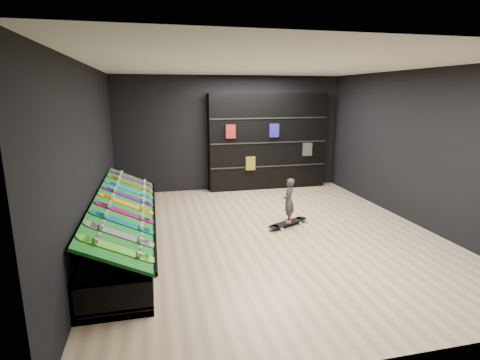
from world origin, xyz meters
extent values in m
cube|color=tan|center=(0.00, 0.00, 0.00)|extent=(6.00, 7.00, 0.01)
cube|color=white|center=(0.00, 0.00, 3.00)|extent=(6.00, 7.00, 0.01)
cube|color=black|center=(0.00, 3.50, 1.50)|extent=(6.00, 0.02, 3.00)
cube|color=black|center=(0.00, -3.50, 1.50)|extent=(6.00, 0.02, 3.00)
cube|color=black|center=(-3.00, 0.00, 1.50)|extent=(0.02, 7.00, 3.00)
cube|color=black|center=(3.00, 0.00, 1.50)|extent=(0.02, 7.00, 3.00)
cube|color=#0E5B16|center=(-2.50, 0.00, 0.71)|extent=(0.92, 4.50, 0.46)
cube|color=black|center=(0.99, 3.32, 1.27)|extent=(3.18, 0.37, 2.55)
imported|color=black|center=(0.48, 0.28, 0.35)|extent=(0.20, 0.24, 0.52)
camera|label=1|loc=(-2.01, -6.26, 2.54)|focal=28.00mm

